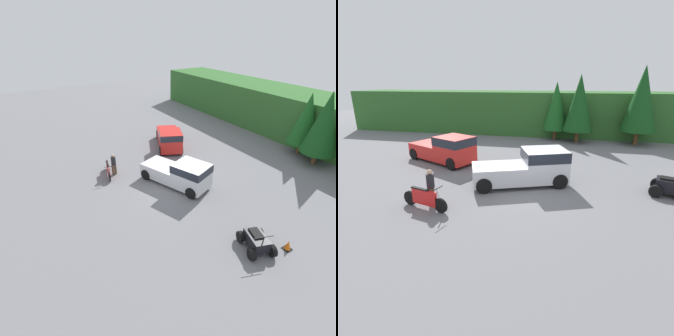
# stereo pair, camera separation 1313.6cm
# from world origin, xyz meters

# --- Properties ---
(ground_plane) EXTENTS (80.00, 80.00, 0.00)m
(ground_plane) POSITION_xyz_m (0.00, 0.00, 0.00)
(ground_plane) COLOR slate
(hillside_backdrop) EXTENTS (44.00, 6.00, 4.32)m
(hillside_backdrop) POSITION_xyz_m (0.00, 16.00, 2.16)
(hillside_backdrop) COLOR #2D6028
(hillside_backdrop) RESTS_ON ground_plane
(tree_left) EXTENTS (2.36, 2.36, 5.37)m
(tree_left) POSITION_xyz_m (0.69, 12.54, 3.16)
(tree_left) COLOR brown
(tree_left) RESTS_ON ground_plane
(tree_mid_left) EXTENTS (2.64, 2.64, 5.99)m
(tree_mid_left) POSITION_xyz_m (2.72, 11.65, 3.52)
(tree_mid_left) COLOR brown
(tree_mid_left) RESTS_ON ground_plane
(pickup_truck_red) EXTENTS (5.36, 3.85, 1.93)m
(pickup_truck_red) POSITION_xyz_m (-6.25, 3.18, 1.01)
(pickup_truck_red) COLOR red
(pickup_truck_red) RESTS_ON ground_plane
(pickup_truck_second) EXTENTS (5.39, 3.62, 1.93)m
(pickup_truck_second) POSITION_xyz_m (-0.20, 0.45, 1.01)
(pickup_truck_second) COLOR silver
(pickup_truck_second) RESTS_ON ground_plane
(dirt_bike) EXTENTS (2.37, 0.83, 1.16)m
(dirt_bike) POSITION_xyz_m (-4.26, -3.46, 0.48)
(dirt_bike) COLOR black
(dirt_bike) RESTS_ON ground_plane
(quad_atv) EXTENTS (2.18, 1.86, 1.21)m
(quad_atv) POSITION_xyz_m (6.83, 0.37, 0.48)
(quad_atv) COLOR black
(quad_atv) RESTS_ON ground_plane
(rider_person) EXTENTS (0.40, 0.40, 1.70)m
(rider_person) POSITION_xyz_m (-4.15, -3.03, 0.92)
(rider_person) COLOR brown
(rider_person) RESTS_ON ground_plane
(traffic_cone) EXTENTS (0.42, 0.42, 0.55)m
(traffic_cone) POSITION_xyz_m (7.73, 1.73, 0.25)
(traffic_cone) COLOR black
(traffic_cone) RESTS_ON ground_plane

